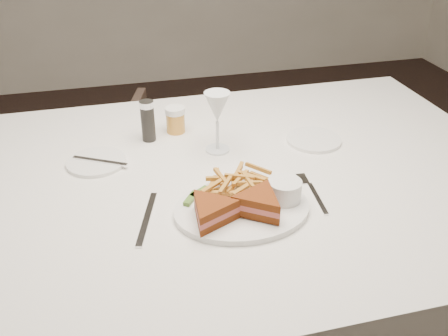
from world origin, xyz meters
TOP-DOWN VIEW (x-y plane):
  - ground at (0.00, 0.00)m, footprint 5.00×5.00m
  - table at (-0.02, -0.20)m, footprint 1.65×1.10m
  - chair_far at (0.07, 0.61)m, footprint 0.75×0.72m
  - table_setting at (-0.01, -0.26)m, footprint 0.79×0.64m

SIDE VIEW (x-z plane):
  - ground at x=0.00m, z-range 0.00..0.00m
  - chair_far at x=0.07m, z-range 0.00..0.63m
  - table at x=-0.02m, z-range 0.00..0.75m
  - table_setting at x=-0.01m, z-range 0.70..0.88m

